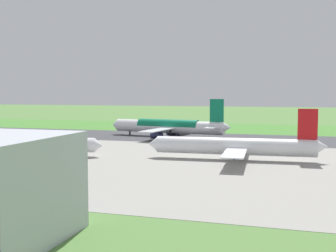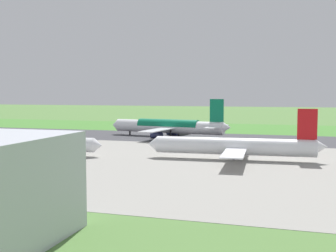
{
  "view_description": "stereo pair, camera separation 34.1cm",
  "coord_description": "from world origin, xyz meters",
  "px_view_note": "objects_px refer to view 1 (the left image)",
  "views": [
    {
      "loc": [
        -62.4,
        168.3,
        18.2
      ],
      "look_at": [
        -11.85,
        0.0,
        4.5
      ],
      "focal_mm": 45.52,
      "sensor_mm": 36.0,
      "label": 1
    },
    {
      "loc": [
        -62.72,
        168.2,
        18.2
      ],
      "look_at": [
        -11.85,
        0.0,
        4.5
      ],
      "focal_mm": 45.52,
      "sensor_mm": 36.0,
      "label": 2
    }
  ],
  "objects_px": {
    "airliner_main": "(169,126)",
    "airliner_parked_near": "(235,146)",
    "no_stopping_sign": "(216,127)",
    "airliner_parked_mid": "(31,143)",
    "service_truck_baggage": "(6,132)",
    "traffic_cone_orange": "(200,129)"
  },
  "relations": [
    {
      "from": "service_truck_baggage",
      "to": "traffic_cone_orange",
      "type": "xyz_separation_m",
      "value": [
        -73.81,
        -53.23,
        -1.13
      ]
    },
    {
      "from": "service_truck_baggage",
      "to": "traffic_cone_orange",
      "type": "relative_size",
      "value": 10.66
    },
    {
      "from": "airliner_parked_near",
      "to": "no_stopping_sign",
      "type": "relative_size",
      "value": 21.15
    },
    {
      "from": "airliner_parked_near",
      "to": "airliner_parked_mid",
      "type": "xyz_separation_m",
      "value": [
        58.5,
        7.96,
        -0.39
      ]
    },
    {
      "from": "airliner_parked_mid",
      "to": "traffic_cone_orange",
      "type": "height_order",
      "value": "airliner_parked_mid"
    },
    {
      "from": "airliner_main",
      "to": "airliner_parked_near",
      "type": "xyz_separation_m",
      "value": [
        -34.73,
        53.41,
        -0.5
      ]
    },
    {
      "from": "airliner_parked_mid",
      "to": "no_stopping_sign",
      "type": "distance_m",
      "value": 108.84
    },
    {
      "from": "airliner_parked_near",
      "to": "no_stopping_sign",
      "type": "height_order",
      "value": "airliner_parked_near"
    },
    {
      "from": "airliner_main",
      "to": "no_stopping_sign",
      "type": "xyz_separation_m",
      "value": [
        -12.5,
        -41.23,
        -2.98
      ]
    },
    {
      "from": "airliner_main",
      "to": "service_truck_baggage",
      "type": "xyz_separation_m",
      "value": [
        69.08,
        13.96,
        -2.95
      ]
    },
    {
      "from": "airliner_parked_mid",
      "to": "traffic_cone_orange",
      "type": "distance_m",
      "value": 104.65
    },
    {
      "from": "airliner_parked_mid",
      "to": "traffic_cone_orange",
      "type": "bearing_deg",
      "value": -105.81
    },
    {
      "from": "service_truck_baggage",
      "to": "no_stopping_sign",
      "type": "height_order",
      "value": "service_truck_baggage"
    },
    {
      "from": "airliner_parked_mid",
      "to": "no_stopping_sign",
      "type": "xyz_separation_m",
      "value": [
        -36.27,
        -102.6,
        -2.09
      ]
    },
    {
      "from": "airliner_main",
      "to": "airliner_parked_near",
      "type": "distance_m",
      "value": 63.71
    },
    {
      "from": "airliner_main",
      "to": "airliner_parked_mid",
      "type": "relative_size",
      "value": 1.25
    },
    {
      "from": "service_truck_baggage",
      "to": "no_stopping_sign",
      "type": "bearing_deg",
      "value": -145.92
    },
    {
      "from": "airliner_main",
      "to": "airliner_parked_near",
      "type": "relative_size",
      "value": 1.12
    },
    {
      "from": "no_stopping_sign",
      "to": "traffic_cone_orange",
      "type": "relative_size",
      "value": 4.15
    },
    {
      "from": "airliner_main",
      "to": "airliner_parked_near",
      "type": "height_order",
      "value": "airliner_main"
    },
    {
      "from": "service_truck_baggage",
      "to": "no_stopping_sign",
      "type": "distance_m",
      "value": 98.5
    },
    {
      "from": "airliner_main",
      "to": "service_truck_baggage",
      "type": "height_order",
      "value": "airliner_main"
    }
  ]
}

